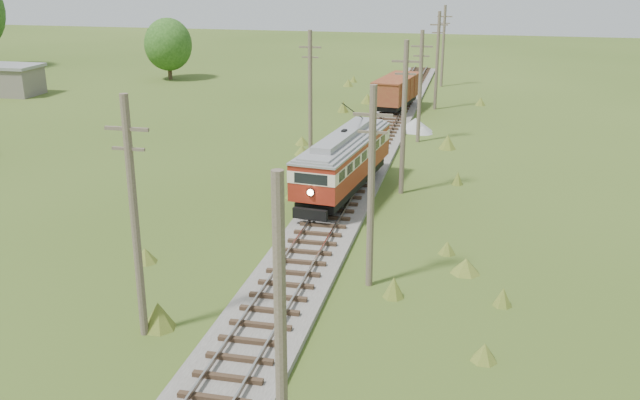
# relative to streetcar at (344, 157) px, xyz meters

# --- Properties ---
(railbed_main) EXTENTS (3.60, 96.00, 0.57)m
(railbed_main) POSITION_rel_streetcar_xyz_m (0.00, 4.59, -2.25)
(railbed_main) COLOR #605B54
(railbed_main) RESTS_ON ground
(streetcar) EXTENTS (3.93, 11.39, 5.15)m
(streetcar) POSITION_rel_streetcar_xyz_m (0.00, 0.00, 0.00)
(streetcar) COLOR black
(streetcar) RESTS_ON ground
(gondola) EXTENTS (3.75, 8.24, 2.64)m
(gondola) POSITION_rel_streetcar_xyz_m (0.00, 25.58, -0.46)
(gondola) COLOR black
(gondola) RESTS_ON ground
(gravel_pile) EXTENTS (2.91, 3.09, 1.06)m
(gravel_pile) POSITION_rel_streetcar_xyz_m (2.56, 18.15, -1.95)
(gravel_pile) COLOR gray
(gravel_pile) RESTS_ON ground
(utility_pole_r_1) EXTENTS (0.30, 0.30, 8.80)m
(utility_pole_r_1) POSITION_rel_streetcar_xyz_m (3.10, -24.41, 1.95)
(utility_pole_r_1) COLOR brown
(utility_pole_r_1) RESTS_ON ground
(utility_pole_r_2) EXTENTS (1.60, 0.30, 8.60)m
(utility_pole_r_2) POSITION_rel_streetcar_xyz_m (3.30, -11.41, 1.98)
(utility_pole_r_2) COLOR brown
(utility_pole_r_2) RESTS_ON ground
(utility_pole_r_3) EXTENTS (1.60, 0.30, 9.00)m
(utility_pole_r_3) POSITION_rel_streetcar_xyz_m (3.20, 1.59, 2.18)
(utility_pole_r_3) COLOR brown
(utility_pole_r_3) RESTS_ON ground
(utility_pole_r_4) EXTENTS (1.60, 0.30, 8.40)m
(utility_pole_r_4) POSITION_rel_streetcar_xyz_m (3.00, 14.59, 1.88)
(utility_pole_r_4) COLOR brown
(utility_pole_r_4) RESTS_ON ground
(utility_pole_r_5) EXTENTS (1.60, 0.30, 8.90)m
(utility_pole_r_5) POSITION_rel_streetcar_xyz_m (3.40, 27.59, 2.13)
(utility_pole_r_5) COLOR brown
(utility_pole_r_5) RESTS_ON ground
(utility_pole_r_6) EXTENTS (1.60, 0.30, 8.70)m
(utility_pole_r_6) POSITION_rel_streetcar_xyz_m (3.20, 40.59, 2.03)
(utility_pole_r_6) COLOR brown
(utility_pole_r_6) RESTS_ON ground
(utility_pole_l_a) EXTENTS (1.60, 0.30, 9.00)m
(utility_pole_l_a) POSITION_rel_streetcar_xyz_m (-4.20, -17.41, 2.18)
(utility_pole_l_a) COLOR brown
(utility_pole_l_a) RESTS_ON ground
(utility_pole_l_b) EXTENTS (1.60, 0.30, 8.60)m
(utility_pole_l_b) POSITION_rel_streetcar_xyz_m (-4.50, 10.59, 1.98)
(utility_pole_l_b) COLOR brown
(utility_pole_l_b) RESTS_ON ground
(tree_mid_a) EXTENTS (5.46, 5.46, 7.03)m
(tree_mid_a) POSITION_rel_streetcar_xyz_m (-28.00, 38.59, 1.57)
(tree_mid_a) COLOR #38281C
(tree_mid_a) RESTS_ON ground
(shed) EXTENTS (6.40, 4.40, 3.10)m
(shed) POSITION_rel_streetcar_xyz_m (-40.00, 25.59, -0.87)
(shed) COLOR slate
(shed) RESTS_ON ground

